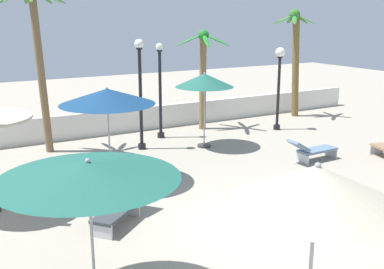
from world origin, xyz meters
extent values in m
plane|color=#9E9384|center=(0.00, 0.00, 0.00)|extent=(56.00, 56.00, 0.00)
cube|color=silver|center=(0.00, 10.00, 0.49)|extent=(25.20, 0.30, 0.98)
cylinder|color=#A5A5AD|center=(-4.41, -1.06, 1.16)|extent=(0.05, 0.05, 2.32)
cone|color=#1E594C|center=(-4.41, -1.06, 2.41)|extent=(2.90, 2.90, 0.27)
sphere|color=#99999E|center=(-4.41, -1.06, 2.56)|extent=(0.08, 0.08, 0.08)
cylinder|color=#333338|center=(-2.15, 4.46, 0.04)|extent=(0.52, 0.52, 0.08)
cylinder|color=#A5A5AD|center=(-2.15, 4.46, 1.19)|extent=(0.05, 0.05, 2.38)
cone|color=navy|center=(-2.15, 4.46, 2.55)|extent=(2.67, 2.67, 0.44)
sphere|color=#99999E|center=(-2.15, 4.46, 2.77)|extent=(0.08, 0.08, 0.08)
cylinder|color=#333338|center=(2.17, 6.44, 0.04)|extent=(0.50, 0.50, 0.08)
cylinder|color=#A5A5AD|center=(2.17, 6.44, 1.14)|extent=(0.05, 0.05, 2.28)
cone|color=#1E594C|center=(2.17, 6.44, 2.47)|extent=(2.11, 2.11, 0.48)
sphere|color=#99999E|center=(2.17, 6.44, 2.71)|extent=(0.08, 0.08, 0.08)
cone|color=#B7AD93|center=(-2.50, -3.97, 2.77)|extent=(2.05, 2.05, 0.48)
sphere|color=#99999E|center=(-2.50, -3.97, 3.01)|extent=(0.08, 0.08, 0.08)
cylinder|color=brown|center=(8.66, 8.98, 2.37)|extent=(0.56, 0.32, 4.75)
sphere|color=#2E6E27|center=(8.43, 8.98, 4.74)|extent=(0.51, 0.51, 0.51)
ellipsoid|color=#2E6E27|center=(8.93, 9.05, 4.53)|extent=(0.99, 0.34, 0.46)
ellipsoid|color=#2E6E27|center=(8.62, 9.45, 4.53)|extent=(0.56, 0.97, 0.46)
ellipsoid|color=#2E6E27|center=(8.14, 9.40, 4.53)|extent=(0.70, 0.92, 0.46)
ellipsoid|color=#2E6E27|center=(7.92, 9.07, 4.53)|extent=(0.99, 0.38, 0.46)
ellipsoid|color=#2E6E27|center=(8.10, 8.58, 4.53)|extent=(0.77, 0.88, 0.46)
ellipsoid|color=#2E6E27|center=(8.74, 8.57, 4.53)|extent=(0.74, 0.89, 0.46)
cylinder|color=olive|center=(3.55, 8.90, 1.96)|extent=(0.31, 0.29, 3.93)
sphere|color=#1F7525|center=(3.58, 8.90, 3.93)|extent=(0.46, 0.46, 0.46)
ellipsoid|color=#1F7525|center=(4.18, 9.01, 3.75)|extent=(1.19, 0.42, 0.49)
ellipsoid|color=#1F7525|center=(3.87, 9.44, 3.75)|extent=(0.74, 1.12, 0.49)
ellipsoid|color=#1F7525|center=(3.33, 9.46, 3.75)|extent=(0.65, 1.15, 0.49)
ellipsoid|color=#1F7525|center=(2.97, 8.97, 3.75)|extent=(1.19, 0.34, 0.49)
ellipsoid|color=#1F7525|center=(3.36, 8.32, 3.75)|extent=(0.61, 1.17, 0.49)
ellipsoid|color=#1F7525|center=(3.92, 8.39, 3.75)|extent=(0.82, 1.09, 0.49)
cylinder|color=brown|center=(-3.05, 8.61, 2.81)|extent=(0.46, 0.26, 5.63)
cylinder|color=black|center=(6.24, 7.23, 0.10)|extent=(0.28, 0.28, 0.20)
cylinder|color=black|center=(6.24, 7.23, 1.53)|extent=(0.12, 0.12, 3.05)
cylinder|color=black|center=(6.24, 7.23, 3.05)|extent=(0.22, 0.22, 0.06)
sphere|color=white|center=(6.24, 7.23, 3.25)|extent=(0.40, 0.40, 0.40)
cylinder|color=black|center=(0.05, 7.30, 0.10)|extent=(0.28, 0.28, 0.20)
cylinder|color=black|center=(0.05, 7.30, 1.80)|extent=(0.12, 0.12, 3.61)
cylinder|color=black|center=(0.05, 7.30, 3.61)|extent=(0.22, 0.22, 0.06)
sphere|color=white|center=(0.05, 7.30, 3.77)|extent=(0.33, 0.33, 0.33)
cylinder|color=black|center=(1.36, 8.43, 0.10)|extent=(0.28, 0.28, 0.20)
cylinder|color=black|center=(1.36, 8.43, 1.71)|extent=(0.12, 0.12, 3.41)
cylinder|color=black|center=(1.36, 8.43, 3.41)|extent=(0.22, 0.22, 0.06)
sphere|color=white|center=(1.36, 8.43, 3.56)|extent=(0.29, 0.29, 0.29)
cube|color=#B7B7BC|center=(-3.53, 1.28, 0.17)|extent=(0.38, 0.45, 0.35)
cube|color=#B7B7BC|center=(-2.53, 2.11, 0.17)|extent=(0.38, 0.45, 0.35)
cube|color=#33383D|center=(-3.03, 1.69, 0.35)|extent=(1.43, 1.32, 0.08)
cube|color=#33383D|center=(-2.36, 2.25, 0.63)|extent=(0.81, 0.80, 0.41)
cube|color=#B7B7BC|center=(6.98, 2.69, 0.17)|extent=(0.54, 0.17, 0.35)
cube|color=#B7B7BC|center=(5.30, 3.21, 0.17)|extent=(0.05, 0.55, 0.35)
cube|color=#B7B7BC|center=(4.00, 3.18, 0.17)|extent=(0.05, 0.55, 0.35)
cube|color=slate|center=(4.65, 3.20, 0.35)|extent=(1.41, 0.59, 0.08)
cube|color=slate|center=(3.78, 3.17, 0.63)|extent=(0.62, 0.57, 0.40)
camera|label=1|loc=(-6.36, -7.81, 4.74)|focal=43.66mm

